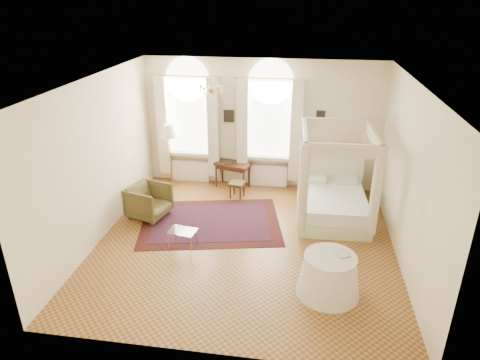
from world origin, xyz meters
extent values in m
plane|color=#9D662D|center=(0.00, 0.00, 0.00)|extent=(6.00, 6.00, 0.00)
plane|color=#FFECC2|center=(0.00, 3.00, 1.65)|extent=(6.00, 0.00, 6.00)
plane|color=#FFECC2|center=(0.00, -3.00, 1.65)|extent=(6.00, 0.00, 6.00)
plane|color=#FFECC2|center=(-3.00, 0.00, 1.65)|extent=(0.00, 6.00, 6.00)
plane|color=#FFECC2|center=(3.00, 0.00, 1.65)|extent=(0.00, 6.00, 6.00)
plane|color=white|center=(0.00, 0.00, 3.30)|extent=(6.00, 6.00, 0.00)
cube|color=white|center=(-1.90, 2.97, 1.80)|extent=(1.10, 0.04, 1.90)
cylinder|color=white|center=(-1.90, 2.97, 2.75)|extent=(1.10, 0.04, 1.10)
cube|color=white|center=(-1.90, 2.88, 0.81)|extent=(1.32, 0.24, 0.08)
cube|color=#F4E6CA|center=(-2.57, 2.80, 1.55)|extent=(0.28, 0.14, 2.60)
cube|color=#F4E6CA|center=(-1.23, 2.80, 1.55)|extent=(0.28, 0.14, 2.60)
cube|color=white|center=(-1.90, 2.90, 0.30)|extent=(1.00, 0.12, 0.58)
cube|color=white|center=(0.20, 2.97, 1.80)|extent=(1.10, 0.04, 1.90)
cylinder|color=white|center=(0.20, 2.97, 2.75)|extent=(1.10, 0.04, 1.10)
cube|color=white|center=(0.20, 2.88, 0.81)|extent=(1.32, 0.24, 0.08)
cube|color=#F4E6CA|center=(-0.47, 2.80, 1.55)|extent=(0.28, 0.14, 2.60)
cube|color=#F4E6CA|center=(0.87, 2.80, 1.55)|extent=(0.28, 0.14, 2.60)
cube|color=white|center=(0.20, 2.90, 0.30)|extent=(1.00, 0.12, 0.58)
cylinder|color=#BB8A3E|center=(-0.90, 1.20, 3.10)|extent=(0.02, 0.02, 0.40)
sphere|color=#BB8A3E|center=(-0.90, 1.20, 2.88)|extent=(0.16, 0.16, 0.16)
sphere|color=beige|center=(-0.68, 1.20, 2.95)|extent=(0.07, 0.07, 0.07)
sphere|color=beige|center=(-0.79, 1.39, 2.95)|extent=(0.07, 0.07, 0.07)
sphere|color=beige|center=(-1.01, 1.39, 2.95)|extent=(0.07, 0.07, 0.07)
sphere|color=beige|center=(-1.12, 1.20, 2.95)|extent=(0.07, 0.07, 0.07)
sphere|color=beige|center=(-1.01, 1.01, 2.95)|extent=(0.07, 0.07, 0.07)
sphere|color=beige|center=(-0.79, 1.01, 2.95)|extent=(0.07, 0.07, 0.07)
cube|color=black|center=(-0.85, 2.97, 1.85)|extent=(0.26, 0.03, 0.32)
cube|color=black|center=(1.45, 2.97, 1.95)|extent=(0.22, 0.03, 0.26)
cube|color=beige|center=(1.80, 1.32, 0.16)|extent=(1.60, 1.95, 0.32)
cube|color=white|center=(1.80, 1.32, 0.45)|extent=(1.51, 1.85, 0.25)
cube|color=#F4E6CA|center=(1.76, 2.23, 0.81)|extent=(1.53, 0.13, 1.08)
cube|color=beige|center=(1.05, 2.18, 1.04)|extent=(0.08, 0.08, 2.07)
cube|color=beige|center=(2.48, 2.23, 1.04)|extent=(0.08, 0.08, 2.07)
cube|color=beige|center=(1.12, 0.40, 1.04)|extent=(0.08, 0.08, 2.07)
cube|color=beige|center=(2.54, 0.45, 1.04)|extent=(0.08, 0.08, 2.07)
cube|color=beige|center=(1.76, 2.21, 2.07)|extent=(1.53, 0.13, 0.07)
cube|color=beige|center=(1.83, 0.43, 2.07)|extent=(1.53, 0.13, 0.07)
cube|color=beige|center=(1.09, 1.29, 2.07)|extent=(0.14, 1.89, 0.07)
cube|color=beige|center=(2.51, 1.34, 2.07)|extent=(0.14, 1.89, 0.07)
cube|color=#F4E6CA|center=(1.76, 2.21, 1.94)|extent=(1.58, 0.10, 0.25)
cube|color=#F4E6CA|center=(1.83, 0.43, 1.94)|extent=(1.58, 0.10, 0.25)
cube|color=#F4E6CA|center=(1.09, 1.29, 1.94)|extent=(0.11, 1.94, 0.25)
cube|color=#F4E6CA|center=(2.51, 1.34, 1.94)|extent=(0.11, 1.94, 0.25)
cylinder|color=#F4E6CA|center=(1.12, 0.40, 1.13)|extent=(0.20, 0.20, 1.89)
cylinder|color=#F4E6CA|center=(2.54, 0.45, 1.13)|extent=(0.20, 0.20, 1.89)
cube|color=#391C0F|center=(2.34, 2.70, 0.31)|extent=(0.45, 0.40, 0.62)
cylinder|color=#BB8A3E|center=(2.36, 2.75, 0.72)|extent=(0.11, 0.11, 0.19)
cone|color=beige|center=(2.36, 2.75, 0.91)|extent=(0.27, 0.27, 0.21)
cube|color=#391C0F|center=(-0.71, 2.69, 0.65)|extent=(0.99, 0.70, 0.05)
cube|color=#391C0F|center=(-0.71, 2.69, 0.57)|extent=(0.88, 0.59, 0.09)
cylinder|color=#391C0F|center=(-1.04, 2.97, 0.32)|extent=(0.05, 0.05, 0.63)
cylinder|color=#391C0F|center=(-0.28, 2.75, 0.32)|extent=(0.05, 0.05, 0.63)
cylinder|color=#391C0F|center=(-1.14, 2.63, 0.32)|extent=(0.05, 0.05, 0.63)
cylinder|color=#391C0F|center=(-0.38, 2.41, 0.32)|extent=(0.05, 0.05, 0.63)
imported|color=black|center=(-0.80, 2.65, 0.69)|extent=(0.37, 0.31, 0.03)
cube|color=#483F1E|center=(-0.50, 2.09, 0.37)|extent=(0.42, 0.42, 0.07)
cylinder|color=#391C0F|center=(-0.66, 1.99, 0.17)|extent=(0.04, 0.04, 0.34)
cylinder|color=#391C0F|center=(-0.40, 1.93, 0.17)|extent=(0.04, 0.04, 0.34)
cylinder|color=#391C0F|center=(-0.60, 2.25, 0.17)|extent=(0.04, 0.04, 0.34)
cylinder|color=#391C0F|center=(-0.34, 2.19, 0.17)|extent=(0.04, 0.04, 0.34)
imported|color=#4B4220|center=(-2.33, 0.80, 0.38)|extent=(1.03, 1.02, 0.76)
cube|color=silver|center=(-1.22, -0.34, 0.37)|extent=(0.60, 0.46, 0.02)
cylinder|color=#BB8A3E|center=(-1.48, -0.46, 0.18)|extent=(0.02, 0.02, 0.37)
cylinder|color=#BB8A3E|center=(-1.01, -0.53, 0.18)|extent=(0.02, 0.02, 0.37)
cylinder|color=#BB8A3E|center=(-1.44, -0.15, 0.18)|extent=(0.02, 0.02, 0.37)
cylinder|color=#BB8A3E|center=(-0.97, -0.22, 0.18)|extent=(0.02, 0.02, 0.37)
cylinder|color=#BB8A3E|center=(-2.34, 2.55, 0.01)|extent=(0.29, 0.29, 0.03)
cylinder|color=#BB8A3E|center=(-2.34, 2.55, 0.74)|extent=(0.04, 0.04, 1.47)
cone|color=beige|center=(-2.34, 2.55, 1.52)|extent=(0.43, 0.43, 0.31)
cube|color=#461610|center=(-0.89, 0.72, 0.00)|extent=(3.44, 2.77, 0.01)
cube|color=black|center=(-0.89, 0.72, 0.01)|extent=(2.88, 2.21, 0.01)
cone|color=white|center=(1.62, -1.37, 0.35)|extent=(1.08, 1.08, 0.70)
cylinder|color=white|center=(1.62, -1.37, 0.72)|extent=(0.88, 0.88, 0.04)
imported|color=black|center=(1.72, -1.31, 0.75)|extent=(0.29, 0.32, 0.02)
camera|label=1|loc=(1.03, -7.49, 4.75)|focal=32.00mm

